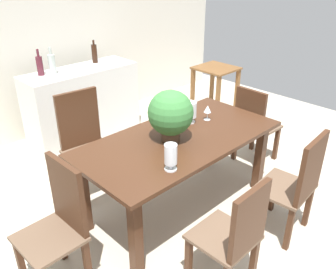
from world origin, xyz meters
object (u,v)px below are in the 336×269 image
(dining_table, at_px, (180,148))
(chair_foot_end, at_px, (254,123))
(chair_head_end, at_px, (60,221))
(wine_bottle_dark, at_px, (94,53))
(crystal_vase_center_near, at_px, (190,110))
(chair_far_left, at_px, (84,137))
(crystal_vase_left, at_px, (171,155))
(side_table, at_px, (215,80))
(chair_near_right, at_px, (297,182))
(chair_near_left, at_px, (235,235))
(flower_centerpiece, at_px, (171,114))
(wine_bottle_green, at_px, (40,65))
(wine_glass, at_px, (208,109))
(wine_bottle_tall, at_px, (52,64))
(kitchen_counter, at_px, (83,104))

(dining_table, xyz_separation_m, chair_foot_end, (1.22, 0.00, -0.15))
(chair_head_end, relative_size, chair_foot_end, 1.06)
(chair_head_end, height_order, wine_bottle_dark, wine_bottle_dark)
(crystal_vase_center_near, bearing_deg, chair_far_left, 131.28)
(crystal_vase_left, xyz_separation_m, side_table, (2.46, 1.54, -0.34))
(dining_table, distance_m, crystal_vase_center_near, 0.40)
(chair_near_right, bearing_deg, chair_foot_end, -134.42)
(chair_near_left, height_order, chair_far_left, chair_far_left)
(wine_bottle_dark, bearing_deg, chair_near_right, -91.51)
(dining_table, height_order, crystal_vase_left, crystal_vase_left)
(dining_table, bearing_deg, flower_centerpiece, 165.50)
(chair_foot_end, bearing_deg, flower_centerpiece, 90.51)
(dining_table, xyz_separation_m, side_table, (2.03, 1.21, -0.11))
(crystal_vase_center_near, bearing_deg, side_table, 31.67)
(chair_foot_end, bearing_deg, wine_bottle_green, 37.48)
(crystal_vase_center_near, bearing_deg, wine_glass, -23.90)
(chair_far_left, bearing_deg, chair_head_end, -124.81)
(chair_far_left, distance_m, crystal_vase_left, 1.32)
(flower_centerpiece, relative_size, side_table, 0.61)
(chair_head_end, distance_m, wine_bottle_dark, 2.73)
(chair_near_right, relative_size, crystal_vase_center_near, 4.60)
(chair_near_right, xyz_separation_m, crystal_vase_left, (-0.87, 0.61, 0.35))
(chair_near_right, xyz_separation_m, wine_glass, (0.03, 1.01, 0.34))
(chair_near_left, xyz_separation_m, wine_bottle_dark, (0.93, 2.99, 0.55))
(crystal_vase_center_near, xyz_separation_m, side_table, (1.73, 1.07, -0.34))
(chair_head_end, relative_size, wine_bottle_green, 3.18)
(chair_head_end, height_order, chair_near_left, chair_head_end)
(dining_table, bearing_deg, wine_bottle_green, 97.37)
(wine_glass, xyz_separation_m, side_table, (1.57, 1.14, -0.32))
(crystal_vase_center_near, xyz_separation_m, wine_bottle_tall, (-0.44, 1.82, 0.17))
(chair_near_right, bearing_deg, chair_near_left, -4.87)
(chair_near_left, bearing_deg, kitchen_counter, -102.65)
(kitchen_counter, bearing_deg, wine_bottle_dark, 20.46)
(flower_centerpiece, relative_size, wine_bottle_tall, 1.41)
(chair_head_end, bearing_deg, wine_bottle_green, 153.38)
(flower_centerpiece, xyz_separation_m, wine_bottle_green, (-0.17, 2.02, 0.05))
(chair_head_end, xyz_separation_m, chair_far_left, (0.81, 0.95, 0.03))
(wine_glass, bearing_deg, chair_near_left, -131.19)
(crystal_vase_center_near, bearing_deg, flower_centerpiece, -162.59)
(chair_head_end, xyz_separation_m, chair_near_left, (0.80, -0.94, -0.03))
(chair_near_right, xyz_separation_m, crystal_vase_center_near, (-0.14, 1.09, 0.36))
(wine_glass, bearing_deg, dining_table, -171.14)
(dining_table, distance_m, chair_head_end, 1.22)
(dining_table, distance_m, wine_glass, 0.51)
(chair_foot_end, bearing_deg, chair_near_right, 141.57)
(flower_centerpiece, bearing_deg, dining_table, -14.50)
(flower_centerpiece, relative_size, crystal_vase_center_near, 2.14)
(dining_table, xyz_separation_m, chair_far_left, (-0.41, 0.95, -0.09))
(crystal_vase_center_near, height_order, wine_bottle_tall, wine_bottle_tall)
(chair_near_right, xyz_separation_m, kitchen_counter, (-0.24, 2.88, -0.07))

